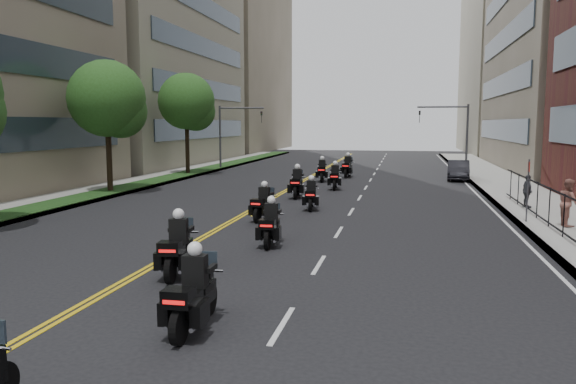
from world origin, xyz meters
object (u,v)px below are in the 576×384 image
object	(u,v)px
motorcycle_2	(178,250)
motorcycle_3	(271,226)
motorcycle_8	(322,171)
motorcycle_4	(263,205)
motorcycle_5	(311,196)
motorcycle_7	(335,178)
pedestrian_b	(569,203)
parked_sedan	(458,170)
motorcycle_6	(297,184)
pedestrian_c	(527,191)
motorcycle_9	(348,168)
motorcycle_1	(193,296)

from	to	relation	value
motorcycle_2	motorcycle_3	bearing A→B (deg)	61.73
motorcycle_2	motorcycle_8	distance (m)	25.14
motorcycle_4	motorcycle_5	bearing A→B (deg)	72.17
motorcycle_7	pedestrian_b	world-z (taller)	pedestrian_b
motorcycle_5	pedestrian_b	distance (m)	10.91
motorcycle_7	parked_sedan	world-z (taller)	motorcycle_7
parked_sedan	motorcycle_6	bearing A→B (deg)	-124.20
motorcycle_7	pedestrian_c	distance (m)	11.95
motorcycle_8	pedestrian_c	bearing A→B (deg)	-50.78
pedestrian_b	motorcycle_9	bearing A→B (deg)	22.06
motorcycle_3	motorcycle_8	xyz separation A→B (m)	(-1.31, 20.94, 0.05)
motorcycle_4	pedestrian_c	world-z (taller)	pedestrian_c
motorcycle_3	pedestrian_c	distance (m)	13.88
motorcycle_1	pedestrian_c	distance (m)	20.03
motorcycle_1	motorcycle_6	size ratio (longest dim) A/B	0.94
motorcycle_8	motorcycle_9	world-z (taller)	motorcycle_9
motorcycle_2	motorcycle_9	xyz separation A→B (m)	(1.69, 28.61, 0.03)
motorcycle_8	parked_sedan	world-z (taller)	motorcycle_8
motorcycle_5	pedestrian_b	xyz separation A→B (m)	(10.47, -3.06, 0.42)
motorcycle_7	motorcycle_4	bearing A→B (deg)	-101.75
motorcycle_3	motorcycle_9	distance (m)	24.41
motorcycle_5	parked_sedan	bearing A→B (deg)	56.57
motorcycle_3	motorcycle_1	bearing A→B (deg)	-91.98
motorcycle_1	motorcycle_6	distance (m)	20.06
motorcycle_6	motorcycle_7	size ratio (longest dim) A/B	1.05
motorcycle_6	motorcycle_3	bearing A→B (deg)	-87.95
motorcycle_6	motorcycle_8	distance (m)	8.86
motorcycle_6	pedestrian_c	size ratio (longest dim) A/B	1.63
motorcycle_4	parked_sedan	xyz separation A→B (m)	(9.61, 19.41, 0.05)
motorcycle_7	parked_sedan	bearing A→B (deg)	39.27
pedestrian_b	motorcycle_2	bearing A→B (deg)	121.14
motorcycle_2	motorcycle_6	distance (m)	16.27
motorcycle_4	motorcycle_5	world-z (taller)	motorcycle_4
motorcycle_2	motorcycle_8	size ratio (longest dim) A/B	1.01
parked_sedan	pedestrian_c	world-z (taller)	pedestrian_c
motorcycle_2	motorcycle_5	world-z (taller)	motorcycle_2
motorcycle_2	motorcycle_7	bearing A→B (deg)	77.31
parked_sedan	pedestrian_b	xyz separation A→B (m)	(2.34, -19.09, 0.35)
motorcycle_4	motorcycle_2	bearing A→B (deg)	-85.06
parked_sedan	pedestrian_c	distance (m)	14.51
motorcycle_2	motorcycle_5	size ratio (longest dim) A/B	1.11
motorcycle_5	motorcycle_9	xyz separation A→B (m)	(0.09, 16.41, 0.10)
motorcycle_9	pedestrian_c	bearing A→B (deg)	-53.35
motorcycle_6	motorcycle_9	distance (m)	12.43
motorcycle_6	motorcycle_9	bearing A→B (deg)	78.28
motorcycle_1	motorcycle_9	xyz separation A→B (m)	(-0.19, 32.32, 0.05)
motorcycle_4	motorcycle_8	distance (m)	16.31
motorcycle_8	motorcycle_4	bearing A→B (deg)	-96.17
parked_sedan	pedestrian_c	size ratio (longest dim) A/B	2.77
motorcycle_2	motorcycle_9	world-z (taller)	motorcycle_9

